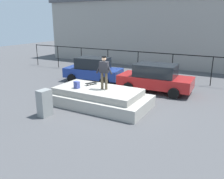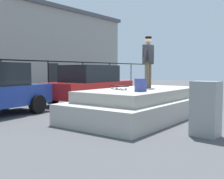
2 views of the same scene
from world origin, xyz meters
name	(u,v)px [view 2 (image 2 of 2)]	position (x,y,z in m)	size (l,w,h in m)	color
ground_plane	(141,113)	(0.00, 0.00, 0.00)	(60.00, 60.00, 0.00)	#4C4C4F
concrete_ledge	(142,104)	(-0.64, -0.42, 0.41)	(5.36, 2.65, 0.91)	#ADA89E
skateboarder	(148,58)	(-0.26, -0.40, 1.88)	(0.89, 0.30, 1.68)	brown
skateboard	(119,86)	(-1.29, 0.04, 1.01)	(0.48, 0.81, 0.12)	black
backpack	(141,85)	(-1.59, -0.92, 1.09)	(0.28, 0.20, 0.36)	#3F4C99
car_red_sedan_mid	(90,84)	(1.15, 3.38, 0.87)	(4.52, 2.25, 1.72)	#B21E1E
utility_box	(206,109)	(-1.98, -2.87, 0.63)	(0.44, 0.60, 1.25)	gray
fence_row	(27,72)	(0.00, 6.46, 1.43)	(24.06, 0.06, 2.01)	black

